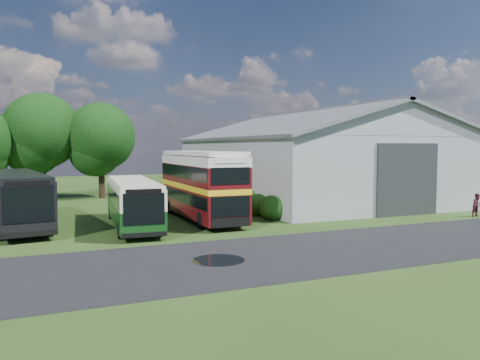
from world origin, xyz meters
name	(u,v)px	position (x,y,z in m)	size (l,w,h in m)	color
ground	(226,244)	(0.00, 0.00, 0.00)	(120.00, 120.00, 0.00)	#1A3912
asphalt_road	(311,251)	(3.00, -3.00, 0.00)	(60.00, 8.00, 0.02)	black
puddle	(218,261)	(-1.50, -3.00, 0.00)	(2.20, 2.20, 0.01)	black
storage_shed	(313,153)	(15.00, 15.98, 4.17)	(18.80, 24.80, 8.15)	gray
tree_mid	(42,131)	(-8.00, 24.80, 6.18)	(6.80, 6.80, 9.60)	black
tree_right_a	(101,137)	(-3.00, 23.80, 5.69)	(6.26, 6.26, 8.83)	black
shrub_front	(272,220)	(5.60, 6.00, 0.00)	(1.70, 1.70, 1.70)	#194714
shrub_mid	(259,216)	(5.60, 8.00, 0.00)	(1.60, 1.60, 1.60)	#194714
shrub_back	(247,212)	(5.60, 10.00, 0.00)	(1.80, 1.80, 1.80)	#194714
bus_green_single	(133,202)	(-3.23, 6.82, 1.49)	(3.06, 10.28, 2.79)	black
bus_maroon_double	(201,186)	(1.40, 7.92, 2.23)	(2.68, 10.39, 4.47)	black
bus_dark_single	(17,198)	(-9.56, 9.58, 1.72)	(4.21, 11.95, 3.23)	black
visitor_b	(477,205)	(18.97, 1.58, 0.79)	(0.77, 0.60, 1.58)	#461624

